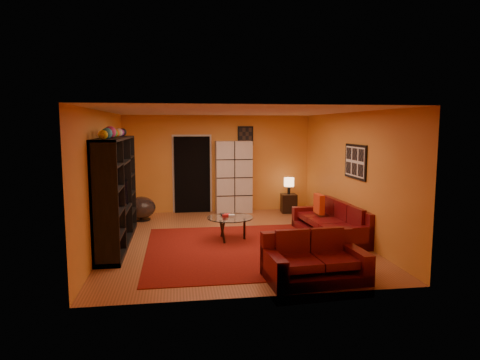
{
  "coord_description": "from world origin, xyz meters",
  "views": [
    {
      "loc": [
        -1.11,
        -8.49,
        2.32
      ],
      "look_at": [
        0.17,
        0.1,
        1.22
      ],
      "focal_mm": 32.0,
      "sensor_mm": 36.0,
      "label": 1
    }
  ],
  "objects": [
    {
      "name": "throw_pillow",
      "position": [
        1.95,
        0.33,
        0.63
      ],
      "size": [
        0.12,
        0.42,
        0.42
      ],
      "primitive_type": "cube",
      "color": "red",
      "rests_on": "sofa"
    },
    {
      "name": "ceiling",
      "position": [
        0.0,
        0.0,
        2.6
      ],
      "size": [
        6.0,
        6.0,
        0.0
      ],
      "primitive_type": "plane",
      "rotation": [
        3.14,
        0.0,
        0.0
      ],
      "color": "white",
      "rests_on": "wall_back"
    },
    {
      "name": "sofa",
      "position": [
        2.14,
        -0.11,
        0.28
      ],
      "size": [
        1.06,
        2.3,
        0.85
      ],
      "rotation": [
        0.0,
        0.0,
        0.06
      ],
      "color": "#500A0F",
      "rests_on": "rug"
    },
    {
      "name": "entertainment_unit",
      "position": [
        -2.27,
        0.0,
        1.05
      ],
      "size": [
        0.45,
        3.0,
        2.1
      ],
      "primitive_type": "cube",
      "color": "black",
      "rests_on": "floor"
    },
    {
      "name": "floor",
      "position": [
        0.0,
        0.0,
        0.0
      ],
      "size": [
        6.0,
        6.0,
        0.0
      ],
      "primitive_type": "plane",
      "color": "brown",
      "rests_on": "ground"
    },
    {
      "name": "wall_front",
      "position": [
        0.0,
        -3.0,
        1.3
      ],
      "size": [
        6.0,
        0.0,
        6.0
      ],
      "primitive_type": "plane",
      "rotation": [
        -1.57,
        0.0,
        0.0
      ],
      "color": "orange",
      "rests_on": "floor"
    },
    {
      "name": "coffee_table",
      "position": [
        -0.05,
        -0.04,
        0.43
      ],
      "size": [
        0.94,
        0.94,
        0.47
      ],
      "rotation": [
        0.0,
        0.0,
        -0.14
      ],
      "color": "silver",
      "rests_on": "floor"
    },
    {
      "name": "tv",
      "position": [
        -2.23,
        0.03,
        0.98
      ],
      "size": [
        0.9,
        0.12,
        0.52
      ],
      "primitive_type": "imported",
      "rotation": [
        0.0,
        0.0,
        1.57
      ],
      "color": "black",
      "rests_on": "entertainment_unit"
    },
    {
      "name": "doorway",
      "position": [
        -0.7,
        2.96,
        1.02
      ],
      "size": [
        0.95,
        0.1,
        2.04
      ],
      "primitive_type": "cube",
      "color": "black",
      "rests_on": "floor"
    },
    {
      "name": "loveseat",
      "position": [
        0.93,
        -2.42,
        0.29
      ],
      "size": [
        1.54,
        0.99,
        0.85
      ],
      "rotation": [
        0.0,
        0.0,
        1.64
      ],
      "color": "#500A0F",
      "rests_on": "rug"
    },
    {
      "name": "side_table",
      "position": [
        1.86,
        2.52,
        0.25
      ],
      "size": [
        0.43,
        0.43,
        0.5
      ],
      "primitive_type": "cube",
      "rotation": [
        0.0,
        0.0,
        -0.08
      ],
      "color": "black",
      "rests_on": "floor"
    },
    {
      "name": "wall_left",
      "position": [
        -2.5,
        0.0,
        1.3
      ],
      "size": [
        0.0,
        6.0,
        6.0
      ],
      "primitive_type": "plane",
      "rotation": [
        1.57,
        0.0,
        1.57
      ],
      "color": "orange",
      "rests_on": "floor"
    },
    {
      "name": "bowl_chair",
      "position": [
        -2.0,
        2.12,
        0.31
      ],
      "size": [
        0.72,
        0.72,
        0.58
      ],
      "color": "black",
      "rests_on": "floor"
    },
    {
      "name": "table_lamp",
      "position": [
        1.86,
        2.52,
        0.81
      ],
      "size": [
        0.27,
        0.27,
        0.44
      ],
      "color": "black",
      "rests_on": "side_table"
    },
    {
      "name": "wall_art_right",
      "position": [
        2.48,
        -0.3,
        1.6
      ],
      "size": [
        0.03,
        1.0,
        0.7
      ],
      "primitive_type": "cube",
      "color": "black",
      "rests_on": "wall_right"
    },
    {
      "name": "storage_cabinet",
      "position": [
        0.4,
        2.8,
        0.96
      ],
      "size": [
        0.96,
        0.43,
        1.92
      ],
      "primitive_type": "cube",
      "rotation": [
        0.0,
        0.0,
        0.01
      ],
      "color": "silver",
      "rests_on": "floor"
    },
    {
      "name": "rug",
      "position": [
        0.1,
        -0.7,
        0.01
      ],
      "size": [
        3.6,
        3.6,
        0.01
      ],
      "primitive_type": "cube",
      "color": "#5F0F0A",
      "rests_on": "floor"
    },
    {
      "name": "wall_right",
      "position": [
        2.5,
        0.0,
        1.3
      ],
      "size": [
        0.0,
        6.0,
        6.0
      ],
      "primitive_type": "plane",
      "rotation": [
        1.57,
        0.0,
        -1.57
      ],
      "color": "orange",
      "rests_on": "floor"
    },
    {
      "name": "wall_art_back",
      "position": [
        0.75,
        2.98,
        2.05
      ],
      "size": [
        0.42,
        0.03,
        0.52
      ],
      "primitive_type": "cube",
      "color": "black",
      "rests_on": "wall_back"
    },
    {
      "name": "wall_back",
      "position": [
        0.0,
        3.0,
        1.3
      ],
      "size": [
        6.0,
        0.0,
        6.0
      ],
      "primitive_type": "plane",
      "rotation": [
        1.57,
        0.0,
        0.0
      ],
      "color": "orange",
      "rests_on": "floor"
    }
  ]
}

